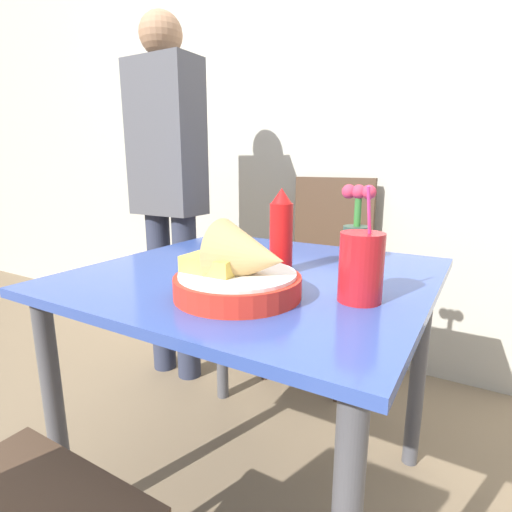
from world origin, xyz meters
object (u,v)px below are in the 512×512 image
object	(u,v)px
ketchup_bottle	(281,232)
chair_far_window	(325,259)
person_standing	(168,181)
flower_vase	(357,230)
drink_cup	(361,270)
food_basket	(242,272)

from	to	relation	value
ketchup_bottle	chair_far_window	bearing A→B (deg)	102.50
ketchup_bottle	person_standing	xyz separation A→B (m)	(-0.78, 0.42, 0.10)
chair_far_window	flower_vase	bearing A→B (deg)	-62.25
chair_far_window	person_standing	world-z (taller)	person_standing
drink_cup	flower_vase	distance (m)	0.39
chair_far_window	food_basket	world-z (taller)	chair_far_window
chair_far_window	person_standing	size ratio (longest dim) A/B	0.58
flower_vase	person_standing	bearing A→B (deg)	169.02
person_standing	drink_cup	bearing A→B (deg)	-27.67
ketchup_bottle	person_standing	bearing A→B (deg)	151.67
drink_cup	flower_vase	bearing A→B (deg)	108.17
ketchup_bottle	flower_vase	distance (m)	0.28
chair_far_window	food_basket	distance (m)	1.13
chair_far_window	drink_cup	size ratio (longest dim) A/B	3.80
food_basket	ketchup_bottle	world-z (taller)	ketchup_bottle
drink_cup	person_standing	xyz separation A→B (m)	(-1.04, 0.54, 0.14)
drink_cup	person_standing	distance (m)	1.18
drink_cup	person_standing	size ratio (longest dim) A/B	0.15
food_basket	ketchup_bottle	distance (m)	0.24
flower_vase	person_standing	xyz separation A→B (m)	(-0.92, 0.18, 0.12)
food_basket	flower_vase	world-z (taller)	flower_vase
ketchup_bottle	flower_vase	xyz separation A→B (m)	(0.13, 0.24, -0.02)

